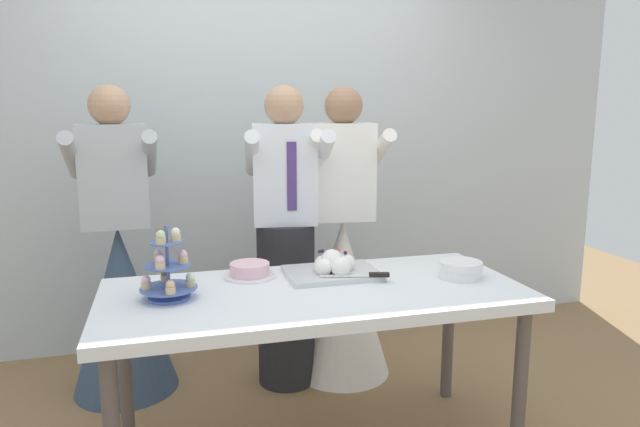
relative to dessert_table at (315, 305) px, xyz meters
name	(u,v)px	position (x,y,z in m)	size (l,w,h in m)	color
rear_wall	(257,122)	(0.00, 1.47, 0.75)	(5.20, 0.10, 2.90)	silver
dessert_table	(315,305)	(0.00, 0.00, 0.00)	(1.80, 0.80, 0.78)	silver
cupcake_stand	(168,271)	(-0.61, 0.03, 0.19)	(0.23, 0.23, 0.31)	#4C66B2
main_cake_tray	(333,267)	(0.13, 0.17, 0.11)	(0.43, 0.33, 0.13)	silver
plate_stack	(460,269)	(0.69, -0.01, 0.11)	(0.20, 0.20, 0.08)	white
round_cake	(250,271)	(-0.24, 0.25, 0.10)	(0.24, 0.24, 0.07)	white
person_groom	(286,254)	(0.02, 0.72, 0.05)	(0.52, 0.55, 1.66)	#232328
person_bride	(342,276)	(0.36, 0.75, -0.12)	(0.56, 0.56, 1.66)	white
person_guest	(121,288)	(-0.86, 0.87, -0.12)	(0.56, 0.56, 1.66)	#334760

